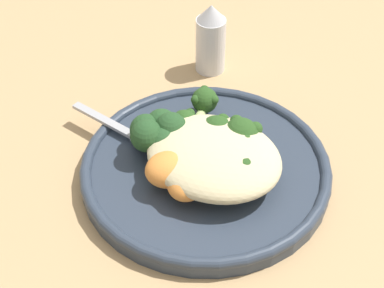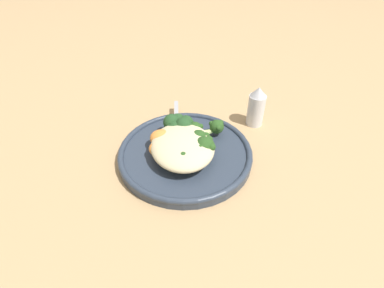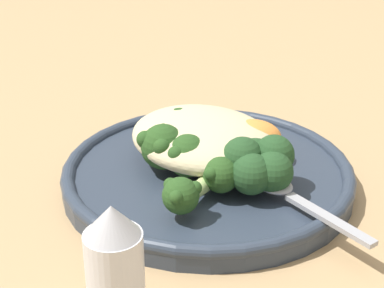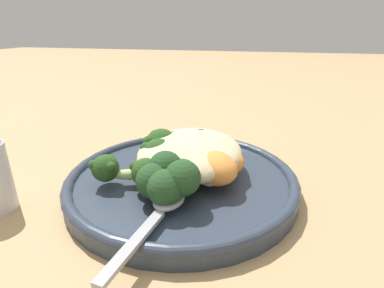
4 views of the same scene
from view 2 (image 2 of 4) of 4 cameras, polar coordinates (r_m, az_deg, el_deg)
ground_plane at (r=0.58m, az=-0.01°, el=-3.31°), size 4.00×4.00×0.00m
plate at (r=0.58m, az=-1.29°, el=-1.78°), size 0.26×0.26×0.02m
quinoa_mound at (r=0.55m, az=-1.79°, el=-0.49°), size 0.14×0.12×0.04m
broccoli_stalk_0 at (r=0.53m, az=-1.95°, el=-2.45°), size 0.09×0.04×0.03m
broccoli_stalk_1 at (r=0.55m, az=-0.66°, el=-0.87°), size 0.08×0.06×0.03m
broccoli_stalk_2 at (r=0.55m, az=1.37°, el=-0.35°), size 0.08×0.10×0.04m
broccoli_stalk_3 at (r=0.56m, az=0.30°, el=0.80°), size 0.05×0.08×0.04m
broccoli_stalk_4 at (r=0.60m, az=2.92°, el=2.60°), size 0.05×0.12×0.03m
broccoli_stalk_5 at (r=0.59m, az=-0.30°, el=2.32°), size 0.05×0.08×0.03m
sweet_potato_chunk_0 at (r=0.57m, az=-5.44°, el=0.88°), size 0.07×0.07×0.03m
sweet_potato_chunk_1 at (r=0.55m, az=-5.71°, el=-0.65°), size 0.05×0.06×0.03m
sweet_potato_chunk_2 at (r=0.55m, az=-4.58°, el=-0.80°), size 0.05×0.04×0.03m
kale_tuft at (r=0.60m, az=-2.58°, el=3.72°), size 0.06×0.06×0.04m
spoon at (r=0.63m, az=-2.98°, el=4.04°), size 0.12×0.03×0.01m
salt_shaker at (r=0.66m, az=12.17°, el=7.01°), size 0.04×0.04×0.09m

